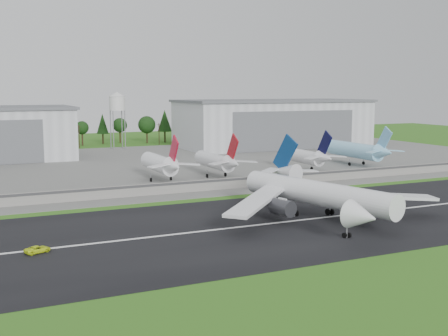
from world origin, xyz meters
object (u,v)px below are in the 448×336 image
ground_vehicle (38,249)px  parked_jet_skyblue (359,150)px  parked_jet_red_a (162,164)px  main_airliner (317,199)px  parked_jet_red_b (218,161)px  parked_jet_navy (306,156)px

ground_vehicle → parked_jet_skyblue: size_ratio=0.13×
parked_jet_red_a → main_airliner: bearing=-76.5°
main_airliner → parked_jet_skyblue: (68.72, 72.01, 1.43)m
ground_vehicle → parked_jet_red_b: (67.76, 68.55, 5.14)m
main_airliner → parked_jet_navy: (40.35, 66.93, 0.96)m
parked_jet_red_b → parked_jet_skyblue: parked_jet_skyblue is taller
parked_jet_red_b → ground_vehicle: bearing=-134.7°
ground_vehicle → parked_jet_skyblue: parked_jet_skyblue is taller
parked_jet_red_b → parked_jet_skyblue: bearing=4.5°
parked_jet_navy → parked_jet_skyblue: 28.82m
parked_jet_red_b → parked_jet_skyblue: (64.46, 5.07, 0.41)m
main_airliner → parked_jet_skyblue: main_airliner is taller
parked_jet_red_b → parked_jet_skyblue: 64.66m
ground_vehicle → parked_jet_skyblue: bearing=-81.5°
parked_jet_skyblue → main_airliner: bearing=-133.7°
ground_vehicle → parked_jet_navy: parked_jet_navy is taller
parked_jet_red_a → parked_jet_navy: size_ratio=1.00×
parked_jet_skyblue → parked_jet_red_a: bearing=-176.6°
main_airliner → parked_jet_red_a: (-16.04, 66.98, 1.22)m
parked_jet_navy → main_airliner: bearing=-121.1°
parked_jet_red_b → main_airliner: bearing=-93.6°
parked_jet_red_a → ground_vehicle: bearing=-124.7°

